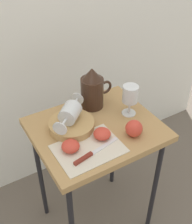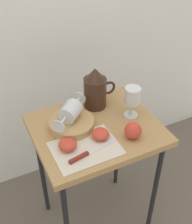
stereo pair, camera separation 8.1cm
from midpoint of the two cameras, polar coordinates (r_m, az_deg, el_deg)
ground_plane at (r=1.76m, az=1.40°, el=-20.41°), size 6.00×6.00×0.00m
table at (r=1.28m, az=1.82°, el=-5.59°), size 0.53×0.45×0.69m
linen_napkin at (r=1.13m, az=-0.00°, el=-7.25°), size 0.26×0.20×0.00m
basket_tray at (r=1.22m, az=-2.97°, el=-2.38°), size 0.19×0.19×0.03m
pitcher at (r=1.31m, az=1.65°, el=4.08°), size 0.16×0.10×0.20m
wine_glass_upright at (r=1.25m, az=9.05°, el=2.82°), size 0.07×0.07×0.14m
wine_glass_tipped_near at (r=1.21m, az=-3.18°, el=0.33°), size 0.15×0.14×0.07m
wine_glass_tipped_far at (r=1.19m, az=-3.24°, el=-0.06°), size 0.16×0.15×0.07m
apple_half_left at (r=1.12m, az=-3.58°, el=-6.53°), size 0.07×0.07×0.04m
apple_half_right at (r=1.16m, az=2.91°, el=-4.45°), size 0.07×0.07×0.04m
apple_whole at (r=1.17m, az=9.34°, el=-3.70°), size 0.07×0.07×0.07m
knife at (r=1.10m, az=0.21°, el=-8.38°), size 0.22×0.06×0.01m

